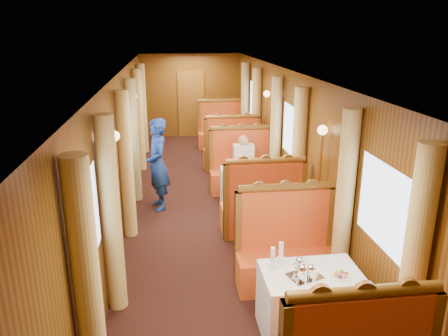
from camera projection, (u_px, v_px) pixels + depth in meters
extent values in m
cube|color=brown|center=(191.00, 104.00, 13.38)|extent=(0.80, 0.04, 2.00)
cube|color=white|center=(310.00, 304.00, 4.71)|extent=(1.05, 0.72, 0.75)
cylinder|color=brown|center=(365.00, 292.00, 3.33)|extent=(1.23, 0.10, 0.10)
cube|color=red|center=(286.00, 270.00, 5.66)|extent=(1.30, 0.55, 0.45)
cube|color=red|center=(284.00, 219.00, 5.67)|extent=(1.30, 0.12, 0.80)
cylinder|color=brown|center=(286.00, 187.00, 5.54)|extent=(1.23, 0.10, 0.10)
cube|color=white|center=(251.00, 190.00, 8.02)|extent=(1.05, 0.72, 0.75)
cube|color=red|center=(261.00, 219.00, 7.17)|extent=(1.30, 0.55, 0.45)
cube|color=red|center=(265.00, 188.00, 6.78)|extent=(1.30, 0.12, 0.80)
cylinder|color=brown|center=(266.00, 161.00, 6.64)|extent=(1.23, 0.10, 0.10)
cube|color=red|center=(242.00, 181.00, 8.96)|extent=(1.30, 0.55, 0.45)
cube|color=red|center=(241.00, 149.00, 8.98)|extent=(1.30, 0.12, 0.80)
cylinder|color=brown|center=(241.00, 128.00, 8.84)|extent=(1.23, 0.10, 0.10)
cube|color=white|center=(226.00, 143.00, 11.33)|extent=(1.05, 0.72, 0.75)
cube|color=red|center=(231.00, 159.00, 10.48)|extent=(1.30, 0.55, 0.45)
cube|color=red|center=(232.00, 136.00, 10.08)|extent=(1.30, 0.12, 0.80)
cylinder|color=brown|center=(233.00, 117.00, 9.95)|extent=(1.23, 0.10, 0.10)
cube|color=red|center=(221.00, 140.00, 12.27)|extent=(1.30, 0.55, 0.45)
cube|color=red|center=(220.00, 116.00, 12.28)|extent=(1.30, 0.12, 0.80)
cylinder|color=brown|center=(220.00, 101.00, 12.15)|extent=(1.23, 0.10, 0.10)
cube|color=silver|center=(305.00, 276.00, 4.52)|extent=(0.40, 0.35, 0.01)
cylinder|color=white|center=(341.00, 276.00, 4.52)|extent=(0.22, 0.22, 0.01)
cylinder|color=white|center=(272.00, 267.00, 4.64)|extent=(0.08, 0.08, 0.08)
cylinder|color=white|center=(273.00, 255.00, 4.60)|extent=(0.05, 0.05, 0.18)
cylinder|color=white|center=(281.00, 261.00, 4.76)|extent=(0.08, 0.08, 0.08)
cylinder|color=white|center=(281.00, 250.00, 4.72)|extent=(0.05, 0.05, 0.18)
cylinder|color=silver|center=(252.00, 166.00, 7.92)|extent=(0.06, 0.06, 0.14)
cylinder|color=silver|center=(225.00, 126.00, 11.17)|extent=(0.06, 0.06, 0.14)
cylinder|color=tan|center=(88.00, 296.00, 3.48)|extent=(0.22, 0.22, 2.35)
cylinder|color=tan|center=(111.00, 216.00, 4.95)|extent=(0.22, 0.22, 2.35)
cylinder|color=tan|center=(413.00, 273.00, 3.81)|extent=(0.22, 0.22, 2.35)
cylinder|color=tan|center=(344.00, 205.00, 5.28)|extent=(0.22, 0.22, 2.35)
cylinder|color=tan|center=(126.00, 166.00, 6.78)|extent=(0.22, 0.22, 2.35)
cylinder|color=tan|center=(133.00, 141.00, 8.26)|extent=(0.22, 0.22, 2.35)
cylinder|color=tan|center=(298.00, 159.00, 7.12)|extent=(0.22, 0.22, 2.35)
cylinder|color=tan|center=(276.00, 137.00, 8.59)|extent=(0.22, 0.22, 2.35)
cylinder|color=tan|center=(139.00, 121.00, 10.09)|extent=(0.22, 0.22, 2.35)
cylinder|color=tan|center=(143.00, 109.00, 11.56)|extent=(0.22, 0.22, 2.35)
cylinder|color=tan|center=(256.00, 118.00, 10.42)|extent=(0.22, 0.22, 2.35)
cylinder|color=tan|center=(245.00, 107.00, 11.90)|extent=(0.22, 0.22, 2.35)
cylinder|color=#BF8C3F|center=(120.00, 204.00, 5.94)|extent=(0.04, 0.04, 1.85)
sphere|color=#FFD18C|center=(114.00, 136.00, 5.65)|extent=(0.14, 0.14, 0.14)
cylinder|color=#BF8C3F|center=(318.00, 195.00, 6.28)|extent=(0.04, 0.04, 1.85)
sphere|color=#FFD18C|center=(323.00, 130.00, 5.99)|extent=(0.14, 0.14, 0.14)
cylinder|color=#BF8C3F|center=(136.00, 141.00, 9.25)|extent=(0.04, 0.04, 1.85)
sphere|color=#FFD18C|center=(133.00, 96.00, 8.96)|extent=(0.14, 0.14, 0.14)
cylinder|color=#BF8C3F|center=(266.00, 137.00, 9.58)|extent=(0.04, 0.04, 1.85)
sphere|color=#FFD18C|center=(267.00, 94.00, 9.29)|extent=(0.14, 0.14, 0.14)
imported|color=navy|center=(158.00, 164.00, 7.94)|extent=(0.54, 0.70, 1.69)
cube|color=beige|center=(243.00, 158.00, 8.69)|extent=(0.40, 0.24, 0.55)
sphere|color=tan|center=(244.00, 140.00, 8.58)|extent=(0.20, 0.20, 0.20)
cube|color=beige|center=(245.00, 172.00, 8.60)|extent=(0.36, 0.30, 0.14)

